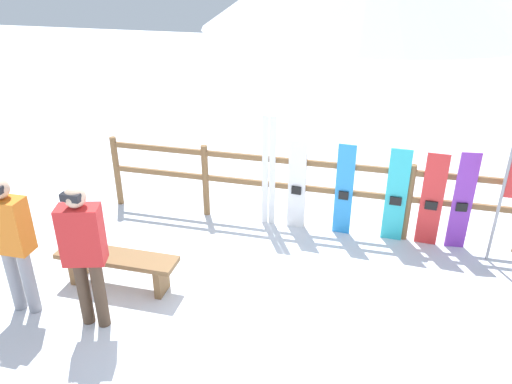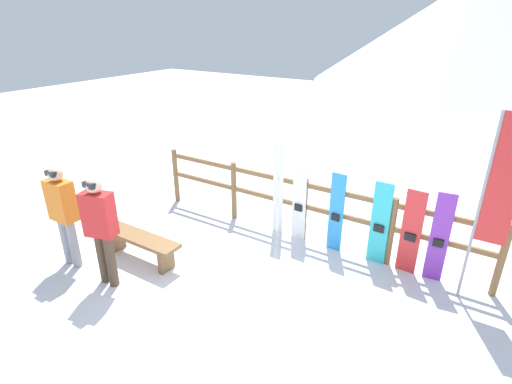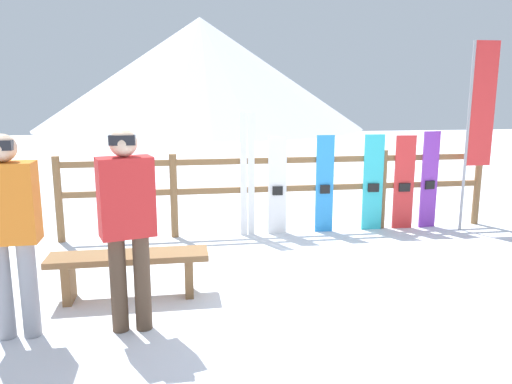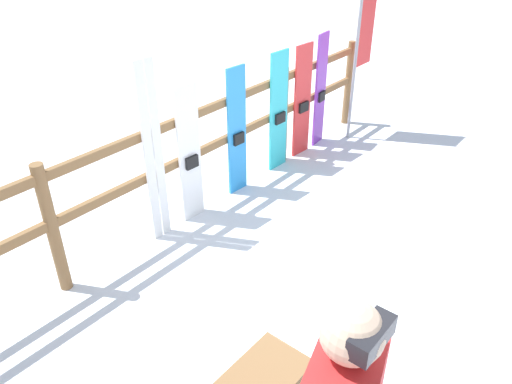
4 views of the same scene
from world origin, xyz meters
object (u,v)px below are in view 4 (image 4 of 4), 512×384
Objects in this scene: snowboard_blue at (237,132)px; snowboard_cyan at (279,112)px; snowboard_white at (190,155)px; snowboard_purple at (320,91)px; snowboard_red at (302,102)px; rental_flag at (366,9)px; ski_pair_white at (153,155)px.

snowboard_cyan is at bearing 0.00° from snowboard_blue.
snowboard_cyan is (1.39, 0.00, 0.00)m from snowboard_white.
snowboard_purple is (2.25, 0.00, 0.02)m from snowboard_white.
snowboard_red is 1.34m from rental_flag.
snowboard_purple is at bearing 0.01° from snowboard_red.
rental_flag is at bearing -4.13° from ski_pair_white.
ski_pair_white is 1.11m from snowboard_blue.
snowboard_cyan is at bearing 170.68° from rental_flag.
snowboard_blue is 0.71m from snowboard_cyan.
snowboard_purple is 0.53× the size of rental_flag.
snowboard_white is 1.00× the size of snowboard_cyan.
snowboard_purple is (0.86, 0.00, 0.02)m from snowboard_cyan.
ski_pair_white is at bearing 175.87° from rental_flag.
snowboard_white is 1.00× the size of snowboard_blue.
snowboard_white is at bearing -180.00° from snowboard_purple.
ski_pair_white is at bearing 179.93° from snowboard_purple.
rental_flag reaches higher than snowboard_white.
snowboard_cyan reaches higher than snowboard_blue.
snowboard_blue is at bearing 173.82° from rental_flag.
snowboard_purple is at bearing -0.07° from ski_pair_white.
snowboard_purple is at bearing 156.59° from rental_flag.
ski_pair_white is 1.82m from snowboard_cyan.
snowboard_red is at bearing -0.09° from ski_pair_white.
snowboard_blue is at bearing 0.00° from snowboard_white.
snowboard_purple reaches higher than snowboard_cyan.
snowboard_white is 1.86m from snowboard_red.
rental_flag reaches higher than snowboard_purple.
rental_flag is at bearing -9.32° from snowboard_cyan.
rental_flag is at bearing -6.18° from snowboard_blue.
snowboard_cyan is at bearing 0.00° from snowboard_white.
snowboard_white is at bearing 175.32° from rental_flag.
snowboard_cyan reaches higher than snowboard_red.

